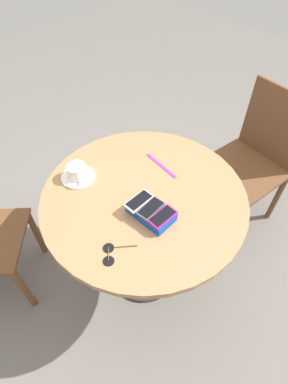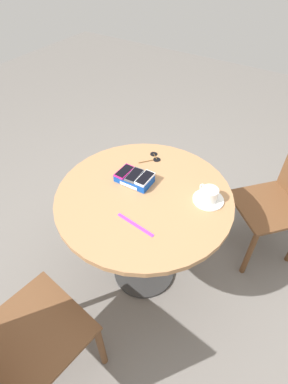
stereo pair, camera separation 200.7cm
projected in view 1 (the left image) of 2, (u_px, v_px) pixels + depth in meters
name	position (u px, v px, depth m)	size (l,w,h in m)	color
ground_plane	(144.00, 271.00, 1.92)	(8.00, 8.00, 0.00)	slate
round_table	(144.00, 212.00, 1.45)	(0.94, 0.94, 0.74)	#2D2D2D
phone_box	(151.00, 212.00, 1.27)	(0.20, 0.12, 0.04)	#0F42AD
phone_magenta	(163.00, 216.00, 1.22)	(0.06, 0.12, 0.01)	#D11975
phone_gray	(151.00, 208.00, 1.25)	(0.07, 0.13, 0.01)	#515156
phone_white	(139.00, 201.00, 1.27)	(0.06, 0.13, 0.01)	silver
saucer	(78.00, 177.00, 1.43)	(0.16, 0.16, 0.01)	white
coffee_cup	(77.00, 171.00, 1.40)	(0.11, 0.09, 0.07)	white
lanyard_strap	(161.00, 165.00, 1.49)	(0.22, 0.02, 0.00)	purple
sunglasses	(110.00, 253.00, 1.16)	(0.10, 0.15, 0.01)	black
chair_near_window	(252.00, 160.00, 1.90)	(0.51, 0.51, 0.92)	brown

